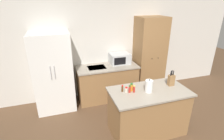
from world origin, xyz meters
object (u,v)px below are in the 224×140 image
object	(u,v)px
spice_bottle_amber_oil	(134,89)
kettle	(149,86)
spice_bottle_tall_dark	(131,87)
spice_bottle_green_herb	(126,90)
spice_bottle_pale_salt	(122,89)
refrigerator	(53,73)
pantry_cabinet	(149,56)
microwave	(120,59)
spice_bottle_short_red	(130,89)
knife_block	(171,80)

from	to	relation	value
spice_bottle_amber_oil	kettle	distance (m)	0.28
spice_bottle_tall_dark	spice_bottle_green_herb	size ratio (longest dim) A/B	1.57
spice_bottle_green_herb	spice_bottle_pale_salt	distance (m)	0.08
spice_bottle_tall_dark	kettle	size ratio (longest dim) A/B	0.61
spice_bottle_tall_dark	refrigerator	bearing A→B (deg)	135.67
pantry_cabinet	spice_bottle_tall_dark	bearing A→B (deg)	-128.99
pantry_cabinet	spice_bottle_amber_oil	world-z (taller)	pantry_cabinet
microwave	kettle	world-z (taller)	microwave
refrigerator	spice_bottle_amber_oil	world-z (taller)	refrigerator
spice_bottle_amber_oil	spice_bottle_green_herb	world-z (taller)	spice_bottle_amber_oil
refrigerator	spice_bottle_short_red	xyz separation A→B (m)	(1.33, -1.40, 0.07)
pantry_cabinet	knife_block	bearing A→B (deg)	-102.14
pantry_cabinet	spice_bottle_amber_oil	bearing A→B (deg)	-127.14
pantry_cabinet	spice_bottle_amber_oil	size ratio (longest dim) A/B	14.94
spice_bottle_green_herb	spice_bottle_pale_salt	bearing A→B (deg)	151.65
spice_bottle_tall_dark	spice_bottle_short_red	world-z (taller)	spice_bottle_tall_dark
refrigerator	spice_bottle_green_herb	world-z (taller)	refrigerator
microwave	knife_block	distance (m)	1.62
spice_bottle_tall_dark	spice_bottle_amber_oil	size ratio (longest dim) A/B	1.09
microwave	spice_bottle_amber_oil	size ratio (longest dim) A/B	3.64
microwave	pantry_cabinet	bearing A→B (deg)	-5.32
spice_bottle_tall_dark	pantry_cabinet	bearing A→B (deg)	51.01
spice_bottle_green_herb	spice_bottle_short_red	bearing A→B (deg)	-38.55
microwave	spice_bottle_tall_dark	world-z (taller)	microwave
refrigerator	pantry_cabinet	size ratio (longest dim) A/B	0.88
spice_bottle_green_herb	kettle	world-z (taller)	kettle
refrigerator	spice_bottle_pale_salt	distance (m)	1.80
spice_bottle_tall_dark	spice_bottle_amber_oil	bearing A→B (deg)	-68.08
knife_block	refrigerator	bearing A→B (deg)	148.00
microwave	spice_bottle_amber_oil	bearing A→B (deg)	-100.36
pantry_cabinet	spice_bottle_short_red	distance (m)	1.90
spice_bottle_green_herb	kettle	size ratio (longest dim) A/B	0.39
knife_block	kettle	bearing A→B (deg)	-170.42
refrigerator	spice_bottle_tall_dark	xyz separation A→B (m)	(1.39, -1.36, 0.07)
spice_bottle_green_herb	kettle	bearing A→B (deg)	-16.34
spice_bottle_tall_dark	spice_bottle_green_herb	xyz separation A→B (m)	(-0.11, -0.01, -0.03)
spice_bottle_tall_dark	kettle	world-z (taller)	kettle
spice_bottle_amber_oil	pantry_cabinet	bearing A→B (deg)	52.86
spice_bottle_amber_oil	spice_bottle_green_herb	size ratio (longest dim) A/B	1.44
spice_bottle_tall_dark	spice_bottle_green_herb	world-z (taller)	spice_bottle_tall_dark
knife_block	spice_bottle_green_herb	bearing A→B (deg)	178.52
refrigerator	spice_bottle_pale_salt	world-z (taller)	refrigerator
spice_bottle_green_herb	kettle	xyz separation A→B (m)	(0.40, -0.12, 0.07)
kettle	microwave	bearing A→B (deg)	89.31
pantry_cabinet	spice_bottle_green_herb	distance (m)	1.90
pantry_cabinet	spice_bottle_short_red	xyz separation A→B (m)	(-1.20, -1.47, -0.05)
spice_bottle_green_herb	spice_bottle_pale_salt	size ratio (longest dim) A/B	0.74
knife_block	spice_bottle_green_herb	size ratio (longest dim) A/B	3.25
pantry_cabinet	spice_bottle_green_herb	xyz separation A→B (m)	(-1.25, -1.43, -0.08)
refrigerator	spice_bottle_pale_salt	size ratio (longest dim) A/B	14.06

